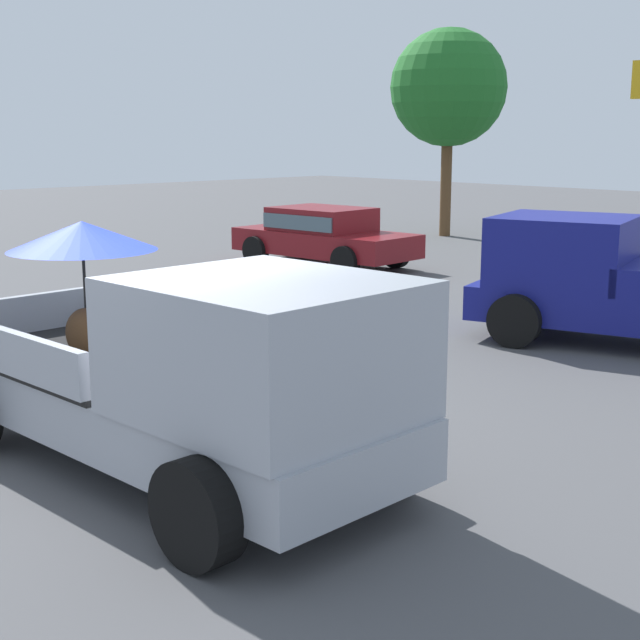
# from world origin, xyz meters

# --- Properties ---
(ground_plane) EXTENTS (80.00, 80.00, 0.00)m
(ground_plane) POSITION_xyz_m (0.00, 0.00, 0.00)
(ground_plane) COLOR #4C4C4F
(pickup_truck_main) EXTENTS (5.12, 2.41, 2.17)m
(pickup_truck_main) POSITION_xyz_m (0.42, 0.01, 0.98)
(pickup_truck_main) COLOR black
(pickup_truck_main) RESTS_ON ground
(pickup_truck_red) EXTENTS (5.12, 3.24, 1.80)m
(pickup_truck_red) POSITION_xyz_m (0.43, 7.65, 0.87)
(pickup_truck_red) COLOR black
(pickup_truck_red) RESTS_ON ground
(parked_sedan_near) EXTENTS (4.43, 2.25, 1.33)m
(parked_sedan_near) POSITION_xyz_m (-8.24, 9.86, 0.74)
(parked_sedan_near) COLOR black
(parked_sedan_near) RESTS_ON ground
(tree_by_lot) EXTENTS (3.33, 3.33, 5.90)m
(tree_by_lot) POSITION_xyz_m (-10.30, 16.74, 4.21)
(tree_by_lot) COLOR brown
(tree_by_lot) RESTS_ON ground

